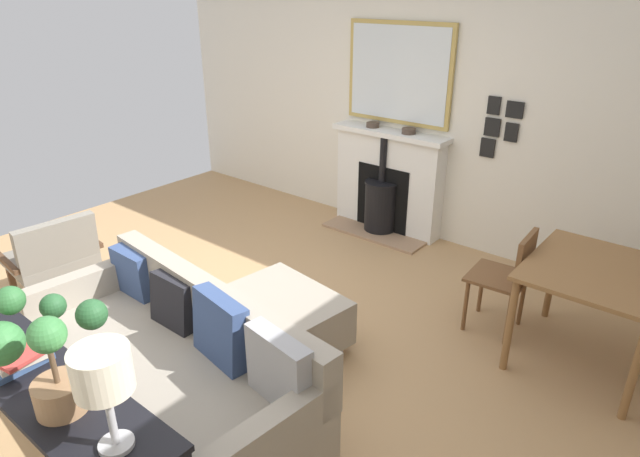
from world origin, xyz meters
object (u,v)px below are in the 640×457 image
at_px(mantel_bowl_near, 373,124).
at_px(fireplace, 386,187).
at_px(mantel_bowl_far, 409,131).
at_px(ottoman, 282,317).
at_px(book_stack, 21,359).
at_px(potted_plant, 42,353).
at_px(sofa, 172,366).
at_px(console_table, 37,387).
at_px(armchair_accent, 53,254).
at_px(table_lamp_far_end, 103,375).
at_px(dining_chair_near_fireplace, 509,274).
at_px(dining_table, 596,282).

bearing_deg(mantel_bowl_near, fireplace, 84.27).
bearing_deg(mantel_bowl_near, mantel_bowl_far, 90.00).
distance_m(mantel_bowl_near, ottoman, 2.55).
bearing_deg(mantel_bowl_near, book_stack, 9.36).
bearing_deg(potted_plant, sofa, -156.97).
relative_size(mantel_bowl_far, console_table, 0.07).
bearing_deg(book_stack, console_table, 93.48).
distance_m(mantel_bowl_far, armchair_accent, 3.37).
bearing_deg(sofa, console_table, -1.03).
height_order(mantel_bowl_near, table_lamp_far_end, table_lamp_far_end).
bearing_deg(table_lamp_far_end, dining_chair_near_fireplace, 169.84).
relative_size(ottoman, dining_table, 0.97).
relative_size(fireplace, table_lamp_far_end, 2.75).
relative_size(armchair_accent, table_lamp_far_end, 1.70).
xyz_separation_m(fireplace, dining_chair_near_fireplace, (1.04, 1.73, 0.01)).
xyz_separation_m(armchair_accent, dining_table, (-1.90, 3.53, 0.18)).
xyz_separation_m(fireplace, armchair_accent, (2.95, -1.24, -0.03)).
distance_m(mantel_bowl_near, dining_table, 2.77).
relative_size(ottoman, armchair_accent, 1.18).
height_order(potted_plant, book_stack, potted_plant).
xyz_separation_m(mantel_bowl_far, book_stack, (3.89, 0.22, -0.32)).
distance_m(ottoman, armchair_accent, 1.96).
bearing_deg(potted_plant, armchair_accent, -114.89).
distance_m(potted_plant, dining_chair_near_fireplace, 3.06).
relative_size(fireplace, ottoman, 1.37).
relative_size(armchair_accent, console_table, 0.42).
xyz_separation_m(fireplace, dining_table, (1.05, 2.30, 0.15)).
bearing_deg(dining_table, ottoman, -55.08).
relative_size(fireplace, armchair_accent, 1.62).
bearing_deg(ottoman, armchair_accent, -68.83).
relative_size(mantel_bowl_far, table_lamp_far_end, 0.30).
xyz_separation_m(sofa, armchair_accent, (-0.19, -1.78, 0.10)).
relative_size(fireplace, potted_plant, 2.17).
bearing_deg(book_stack, armchair_accent, -119.09).
distance_m(dining_table, dining_chair_near_fireplace, 0.58).
relative_size(fireplace, mantel_bowl_far, 9.08).
relative_size(mantel_bowl_near, ottoman, 0.15).
relative_size(armchair_accent, potted_plant, 1.34).
relative_size(console_table, book_stack, 7.02).
relative_size(table_lamp_far_end, dining_table, 0.49).
bearing_deg(dining_table, potted_plant, -26.25).
relative_size(fireplace, console_table, 0.68).
bearing_deg(dining_chair_near_fireplace, mantel_bowl_far, -124.96).
relative_size(console_table, potted_plant, 3.21).
distance_m(sofa, ottoman, 0.90).
bearing_deg(armchair_accent, dining_table, 118.27).
height_order(fireplace, console_table, fireplace).
height_order(sofa, potted_plant, potted_plant).
bearing_deg(mantel_bowl_near, dining_chair_near_fireplace, 61.33).
distance_m(mantel_bowl_far, dining_chair_near_fireplace, 1.96).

